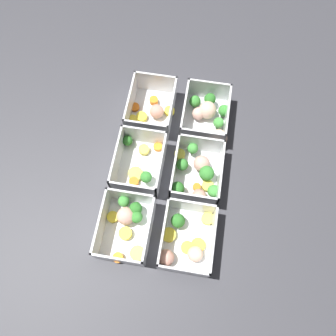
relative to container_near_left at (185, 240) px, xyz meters
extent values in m
plane|color=#38383D|center=(0.18, 0.07, -0.03)|extent=(4.00, 4.00, 0.00)
cube|color=white|center=(0.01, -0.01, -0.02)|extent=(0.16, 0.12, 0.00)
cube|color=white|center=(0.01, -0.06, 0.01)|extent=(0.16, 0.01, 0.08)
cube|color=white|center=(0.01, 0.05, 0.01)|extent=(0.16, 0.00, 0.08)
cube|color=white|center=(-0.07, -0.01, 0.01)|extent=(0.01, 0.12, 0.08)
cube|color=white|center=(0.08, -0.01, 0.01)|extent=(0.01, 0.12, 0.08)
sphere|color=tan|center=(-0.05, 0.04, 0.00)|extent=(0.04, 0.04, 0.04)
cylinder|color=#DBC647|center=(0.07, -0.05, -0.02)|extent=(0.03, 0.03, 0.01)
cylinder|color=yellow|center=(-0.01, -0.01, -0.01)|extent=(0.04, 0.04, 0.01)
sphere|color=beige|center=(-0.03, -0.03, 0.00)|extent=(0.05, 0.05, 0.04)
cylinder|color=#407A37|center=(0.04, 0.02, -0.02)|extent=(0.01, 0.01, 0.01)
sphere|color=#2D7228|center=(0.04, 0.02, 0.00)|extent=(0.04, 0.04, 0.04)
cylinder|color=yellow|center=(0.00, -0.03, -0.02)|extent=(0.04, 0.04, 0.01)
cylinder|color=yellow|center=(0.01, 0.04, -0.01)|extent=(0.05, 0.05, 0.01)
cube|color=white|center=(0.18, -0.01, -0.02)|extent=(0.16, 0.12, 0.00)
cube|color=white|center=(0.18, -0.06, 0.01)|extent=(0.16, 0.01, 0.08)
cube|color=white|center=(0.18, 0.05, 0.01)|extent=(0.16, 0.00, 0.08)
cube|color=white|center=(0.10, -0.01, 0.01)|extent=(0.01, 0.12, 0.08)
cube|color=white|center=(0.26, -0.01, 0.01)|extent=(0.01, 0.12, 0.08)
cylinder|color=#519448|center=(0.24, 0.01, -0.01)|extent=(0.01, 0.01, 0.01)
sphere|color=#42933D|center=(0.24, 0.01, 0.00)|extent=(0.03, 0.03, 0.03)
cylinder|color=#49883F|center=(0.19, 0.04, -0.01)|extent=(0.01, 0.01, 0.01)
sphere|color=#388433|center=(0.19, 0.04, 0.00)|extent=(0.03, 0.03, 0.03)
sphere|color=tan|center=(0.12, -0.02, 0.00)|extent=(0.05, 0.05, 0.04)
cylinder|color=#407A37|center=(0.13, 0.04, -0.01)|extent=(0.01, 0.01, 0.02)
sphere|color=#2D7228|center=(0.13, 0.04, 0.01)|extent=(0.04, 0.04, 0.04)
sphere|color=#D19E8C|center=(0.21, -0.01, 0.00)|extent=(0.06, 0.06, 0.04)
cylinder|color=orange|center=(0.14, -0.01, -0.02)|extent=(0.03, 0.03, 0.01)
cylinder|color=#49883F|center=(0.18, -0.03, -0.01)|extent=(0.01, 0.01, 0.01)
sphere|color=#388433|center=(0.18, -0.03, 0.01)|extent=(0.04, 0.04, 0.04)
cylinder|color=#DBC647|center=(0.15, -0.04, -0.01)|extent=(0.04, 0.04, 0.01)
cylinder|color=#519448|center=(0.14, -0.05, -0.02)|extent=(0.01, 0.01, 0.01)
sphere|color=#42933D|center=(0.14, -0.05, 0.00)|extent=(0.03, 0.03, 0.03)
cylinder|color=#DBC647|center=(0.23, 0.05, -0.01)|extent=(0.04, 0.04, 0.02)
cube|color=white|center=(0.35, -0.01, -0.02)|extent=(0.16, 0.12, 0.00)
cube|color=white|center=(0.35, -0.06, 0.01)|extent=(0.16, 0.01, 0.08)
cube|color=white|center=(0.35, 0.05, 0.01)|extent=(0.16, 0.00, 0.08)
cube|color=white|center=(0.27, -0.01, 0.01)|extent=(0.01, 0.12, 0.08)
cube|color=white|center=(0.43, -0.01, 0.01)|extent=(0.01, 0.12, 0.08)
cylinder|color=#407A37|center=(0.40, -0.01, -0.01)|extent=(0.01, 0.01, 0.02)
sphere|color=#2D7228|center=(0.40, -0.01, 0.01)|extent=(0.03, 0.03, 0.03)
cylinder|color=#49883F|center=(0.39, 0.03, -0.02)|extent=(0.01, 0.01, 0.01)
sphere|color=#388433|center=(0.39, 0.03, 0.00)|extent=(0.03, 0.03, 0.03)
sphere|color=beige|center=(0.29, -0.05, 0.00)|extent=(0.07, 0.07, 0.05)
cylinder|color=#519448|center=(0.33, -0.05, -0.01)|extent=(0.01, 0.01, 0.01)
sphere|color=#42933D|center=(0.33, -0.05, 0.00)|extent=(0.03, 0.03, 0.03)
sphere|color=#D19E8C|center=(0.36, 0.01, 0.00)|extent=(0.05, 0.05, 0.04)
sphere|color=beige|center=(0.37, -0.01, 0.00)|extent=(0.07, 0.07, 0.05)
cylinder|color=#49883F|center=(0.37, -0.06, -0.01)|extent=(0.01, 0.01, 0.01)
sphere|color=#388433|center=(0.37, -0.06, 0.00)|extent=(0.03, 0.03, 0.03)
cube|color=white|center=(0.01, 0.15, -0.02)|extent=(0.16, 0.12, 0.00)
cube|color=white|center=(0.01, 0.09, 0.01)|extent=(0.16, 0.00, 0.08)
cube|color=white|center=(0.01, 0.21, 0.01)|extent=(0.16, 0.01, 0.08)
cube|color=white|center=(-0.07, 0.15, 0.01)|extent=(0.01, 0.12, 0.08)
cube|color=white|center=(0.08, 0.15, 0.01)|extent=(0.01, 0.12, 0.08)
sphere|color=#D19E8C|center=(0.04, 0.15, 0.00)|extent=(0.06, 0.06, 0.05)
cylinder|color=#49883F|center=(0.04, 0.13, -0.01)|extent=(0.01, 0.01, 0.01)
sphere|color=#388433|center=(0.04, 0.13, 0.00)|extent=(0.03, 0.03, 0.03)
cylinder|color=#407A37|center=(0.06, 0.13, -0.01)|extent=(0.01, 0.01, 0.01)
sphere|color=#2D7228|center=(0.06, 0.13, 0.01)|extent=(0.03, 0.03, 0.03)
cylinder|color=#519448|center=(0.07, 0.17, -0.01)|extent=(0.01, 0.01, 0.01)
sphere|color=#42933D|center=(0.07, 0.17, 0.00)|extent=(0.03, 0.03, 0.03)
cylinder|color=yellow|center=(0.00, 0.15, -0.01)|extent=(0.03, 0.03, 0.02)
cylinder|color=#DBC647|center=(-0.05, 0.11, -0.01)|extent=(0.04, 0.04, 0.02)
cylinder|color=orange|center=(-0.06, 0.15, -0.01)|extent=(0.03, 0.03, 0.01)
cylinder|color=yellow|center=(0.03, 0.19, -0.02)|extent=(0.03, 0.03, 0.01)
cube|color=white|center=(0.18, 0.15, -0.02)|extent=(0.16, 0.12, 0.00)
cube|color=white|center=(0.18, 0.09, 0.01)|extent=(0.16, 0.00, 0.08)
cube|color=white|center=(0.18, 0.21, 0.01)|extent=(0.16, 0.01, 0.08)
cube|color=white|center=(0.10, 0.15, 0.01)|extent=(0.01, 0.12, 0.08)
cube|color=white|center=(0.26, 0.15, 0.01)|extent=(0.01, 0.12, 0.08)
cylinder|color=orange|center=(0.13, 0.15, -0.01)|extent=(0.03, 0.03, 0.01)
cylinder|color=#DBC647|center=(0.15, 0.15, -0.01)|extent=(0.05, 0.05, 0.01)
cylinder|color=#49883F|center=(0.14, 0.12, -0.01)|extent=(0.01, 0.01, 0.02)
sphere|color=#388433|center=(0.14, 0.12, 0.01)|extent=(0.03, 0.03, 0.03)
cylinder|color=orange|center=(0.24, 0.11, -0.02)|extent=(0.03, 0.03, 0.01)
cylinder|color=#407A37|center=(0.24, 0.19, -0.02)|extent=(0.01, 0.01, 0.01)
sphere|color=#2D7228|center=(0.24, 0.19, 0.00)|extent=(0.03, 0.03, 0.03)
cylinder|color=#DBC647|center=(0.23, 0.15, -0.01)|extent=(0.04, 0.04, 0.01)
cube|color=white|center=(0.35, 0.15, -0.02)|extent=(0.16, 0.12, 0.00)
cube|color=white|center=(0.35, 0.09, 0.01)|extent=(0.16, 0.00, 0.08)
cube|color=white|center=(0.35, 0.21, 0.01)|extent=(0.16, 0.01, 0.08)
cube|color=white|center=(0.27, 0.15, 0.01)|extent=(0.01, 0.12, 0.08)
cube|color=white|center=(0.43, 0.15, 0.01)|extent=(0.01, 0.12, 0.08)
sphere|color=tan|center=(0.34, 0.13, 0.00)|extent=(0.05, 0.05, 0.04)
cylinder|color=orange|center=(0.36, 0.20, -0.02)|extent=(0.03, 0.03, 0.01)
cylinder|color=orange|center=(0.39, 0.15, -0.01)|extent=(0.03, 0.03, 0.02)
cylinder|color=yellow|center=(0.36, 0.10, -0.01)|extent=(0.04, 0.04, 0.01)
cylinder|color=yellow|center=(0.31, 0.20, -0.01)|extent=(0.04, 0.04, 0.01)
cylinder|color=yellow|center=(0.29, 0.11, -0.01)|extent=(0.05, 0.05, 0.01)
cylinder|color=yellow|center=(0.33, 0.17, -0.02)|extent=(0.04, 0.04, 0.01)
camera|label=1|loc=(-0.13, 0.02, 0.80)|focal=35.00mm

